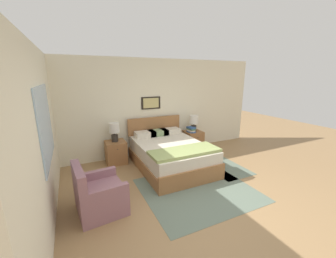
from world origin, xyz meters
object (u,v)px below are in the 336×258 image
object	(u,v)px
nightstand_by_door	(193,140)
bed	(170,154)
nightstand_near_window	(116,152)
table_lamp_near_window	(114,130)
table_lamp_by_door	(194,121)
armchair	(98,195)

from	to	relation	value
nightstand_by_door	bed	bearing A→B (deg)	-145.15
bed	nightstand_near_window	distance (m)	1.39
table_lamp_near_window	table_lamp_by_door	bearing A→B (deg)	0.00
nightstand_by_door	table_lamp_by_door	size ratio (longest dim) A/B	1.19
bed	nightstand_near_window	size ratio (longest dim) A/B	3.74
table_lamp_by_door	table_lamp_near_window	bearing A→B (deg)	180.00
bed	armchair	xyz separation A→B (m)	(-1.80, -1.03, -0.04)
armchair	nightstand_by_door	distance (m)	3.46
bed	table_lamp_near_window	world-z (taller)	bed
armchair	table_lamp_by_door	xyz separation A→B (m)	(2.95, 1.83, 0.57)
bed	armchair	size ratio (longest dim) A/B	2.55
nightstand_near_window	nightstand_by_door	bearing A→B (deg)	0.00
armchair	table_lamp_by_door	distance (m)	3.52
nightstand_near_window	table_lamp_by_door	size ratio (longest dim) A/B	1.19
table_lamp_near_window	table_lamp_by_door	distance (m)	2.30
nightstand_by_door	table_lamp_near_window	xyz separation A→B (m)	(-2.29, 0.01, 0.58)
table_lamp_by_door	nightstand_near_window	bearing A→B (deg)	-179.79
nightstand_by_door	table_lamp_near_window	size ratio (longest dim) A/B	1.19
armchair	table_lamp_near_window	xyz separation A→B (m)	(0.65, 1.83, 0.57)
armchair	table_lamp_near_window	world-z (taller)	table_lamp_near_window
bed	table_lamp_by_door	size ratio (longest dim) A/B	4.46
nightstand_near_window	nightstand_by_door	xyz separation A→B (m)	(2.28, 0.00, 0.00)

